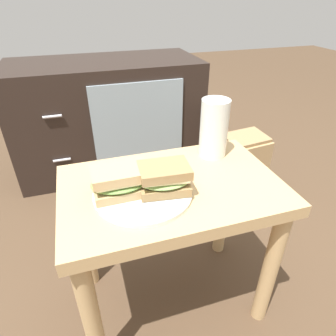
# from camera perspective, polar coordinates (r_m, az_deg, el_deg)

# --- Properties ---
(ground_plane) EXTENTS (8.00, 8.00, 0.00)m
(ground_plane) POSITION_cam_1_polar(r_m,az_deg,el_deg) (1.07, 0.53, -23.70)
(ground_plane) COLOR #4C3826
(side_table) EXTENTS (0.56, 0.36, 0.46)m
(side_table) POSITION_cam_1_polar(r_m,az_deg,el_deg) (0.80, 0.66, -8.51)
(side_table) COLOR tan
(side_table) RESTS_ON ground
(tv_cabinet) EXTENTS (0.96, 0.46, 0.58)m
(tv_cabinet) POSITION_cam_1_polar(r_m,az_deg,el_deg) (1.64, -11.50, 9.95)
(tv_cabinet) COLOR black
(tv_cabinet) RESTS_ON ground
(plate) EXTENTS (0.24, 0.24, 0.01)m
(plate) POSITION_cam_1_polar(r_m,az_deg,el_deg) (0.71, -4.92, -4.82)
(plate) COLOR silver
(plate) RESTS_ON side_table
(sandwich_front) EXTENTS (0.14, 0.10, 0.07)m
(sandwich_front) POSITION_cam_1_polar(r_m,az_deg,el_deg) (0.69, -9.38, -2.46)
(sandwich_front) COLOR tan
(sandwich_front) RESTS_ON plate
(sandwich_back) EXTENTS (0.14, 0.11, 0.07)m
(sandwich_back) POSITION_cam_1_polar(r_m,az_deg,el_deg) (0.69, -0.73, -1.99)
(sandwich_back) COLOR #9E7A4C
(sandwich_back) RESTS_ON plate
(beer_glass) EXTENTS (0.08, 0.08, 0.17)m
(beer_glass) POSITION_cam_1_polar(r_m,az_deg,el_deg) (0.85, 8.96, 7.45)
(beer_glass) COLOR silver
(beer_glass) RESTS_ON side_table
(paper_bag) EXTENTS (0.21, 0.18, 0.33)m
(paper_bag) POSITION_cam_1_polar(r_m,az_deg,el_deg) (1.43, 14.22, 0.14)
(paper_bag) COLOR tan
(paper_bag) RESTS_ON ground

